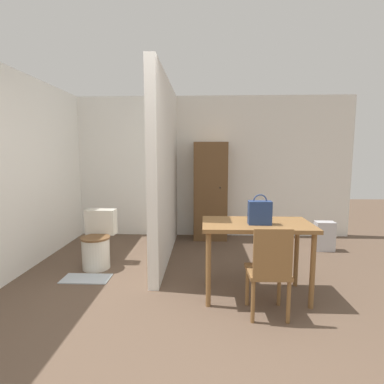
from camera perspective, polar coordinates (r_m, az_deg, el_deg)
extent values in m
plane|color=brown|center=(2.47, 0.18, -29.88)|extent=(16.00, 16.00, 0.00)
cube|color=white|center=(5.45, 1.49, 4.76)|extent=(5.38, 0.12, 2.50)
cube|color=white|center=(4.35, -30.00, 3.14)|extent=(0.12, 4.42, 2.50)
cube|color=white|center=(4.28, -5.10, 4.03)|extent=(0.12, 2.29, 2.50)
cube|color=brown|center=(3.17, 12.22, -6.07)|extent=(1.12, 0.62, 0.04)
cylinder|color=brown|center=(3.01, 3.14, -14.55)|extent=(0.05, 0.05, 0.75)
cylinder|color=brown|center=(3.18, 21.97, -13.81)|extent=(0.05, 0.05, 0.75)
cylinder|color=brown|center=(3.48, 3.01, -11.48)|extent=(0.05, 0.05, 0.75)
cylinder|color=brown|center=(3.63, 19.27, -11.06)|extent=(0.05, 0.05, 0.75)
cube|color=brown|center=(2.95, 14.18, -14.52)|extent=(0.38, 0.38, 0.04)
cube|color=brown|center=(2.71, 15.15, -11.23)|extent=(0.34, 0.03, 0.43)
cylinder|color=brown|center=(3.14, 10.48, -17.21)|extent=(0.04, 0.04, 0.39)
cylinder|color=brown|center=(3.20, 16.26, -16.88)|extent=(0.04, 0.04, 0.39)
cylinder|color=brown|center=(2.86, 11.53, -19.78)|extent=(0.04, 0.04, 0.39)
cylinder|color=brown|center=(2.93, 17.91, -19.32)|extent=(0.04, 0.04, 0.39)
cylinder|color=silver|center=(4.18, -17.82, -11.09)|extent=(0.35, 0.35, 0.40)
cylinder|color=brown|center=(4.12, -17.93, -8.31)|extent=(0.37, 0.37, 0.02)
cube|color=silver|center=(4.31, -16.90, -5.43)|extent=(0.39, 0.18, 0.34)
cube|color=navy|center=(3.08, 12.78, -3.87)|extent=(0.23, 0.11, 0.24)
torus|color=navy|center=(3.06, 12.84, -1.69)|extent=(0.14, 0.01, 0.14)
cube|color=brown|center=(5.22, 3.51, 0.14)|extent=(0.58, 0.39, 1.69)
sphere|color=black|center=(5.01, 5.38, 0.80)|extent=(0.02, 0.02, 0.02)
cube|color=#B2BCC6|center=(3.94, -19.50, -15.29)|extent=(0.56, 0.29, 0.01)
cube|color=#BCBCC1|center=(5.11, 23.90, -7.68)|extent=(0.29, 0.17, 0.45)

